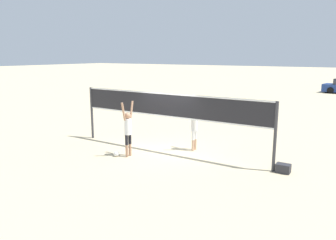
{
  "coord_description": "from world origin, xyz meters",
  "views": [
    {
      "loc": [
        6.93,
        -10.94,
        3.94
      ],
      "look_at": [
        0.0,
        0.0,
        1.33
      ],
      "focal_mm": 35.0,
      "sensor_mm": 36.0,
      "label": 1
    }
  ],
  "objects": [
    {
      "name": "ground_plane",
      "position": [
        0.0,
        0.0,
        0.0
      ],
      "size": [
        200.0,
        200.0,
        0.0
      ],
      "primitive_type": "plane",
      "color": "beige"
    },
    {
      "name": "volleyball_net",
      "position": [
        0.0,
        0.0,
        1.77
      ],
      "size": [
        8.65,
        0.11,
        2.43
      ],
      "color": "#38383D",
      "rests_on": "ground_plane"
    },
    {
      "name": "player_spiker",
      "position": [
        -0.98,
        -1.34,
        1.14
      ],
      "size": [
        0.28,
        0.71,
        2.17
      ],
      "rotation": [
        0.0,
        0.0,
        1.57
      ],
      "color": "tan",
      "rests_on": "ground_plane"
    },
    {
      "name": "player_blocker",
      "position": [
        0.81,
        0.76,
        1.09
      ],
      "size": [
        0.28,
        0.7,
        2.07
      ],
      "rotation": [
        0.0,
        0.0,
        -1.57
      ],
      "color": "tan",
      "rests_on": "ground_plane"
    },
    {
      "name": "volleyball",
      "position": [
        -1.38,
        -1.61,
        0.11
      ],
      "size": [
        0.21,
        0.21,
        0.21
      ],
      "color": "white",
      "rests_on": "ground_plane"
    },
    {
      "name": "gear_bag",
      "position": [
        4.59,
        0.04,
        0.15
      ],
      "size": [
        0.47,
        0.34,
        0.31
      ],
      "color": "#2D2D33",
      "rests_on": "ground_plane"
    }
  ]
}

